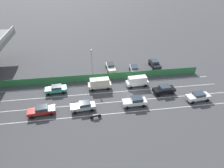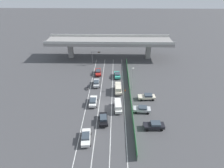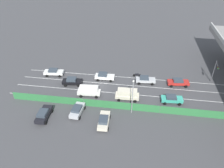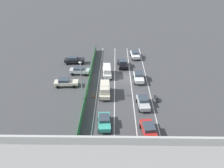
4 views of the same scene
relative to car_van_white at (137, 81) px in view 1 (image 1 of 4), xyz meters
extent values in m
plane|color=#424244|center=(-3.27, 1.04, -1.24)|extent=(300.00, 300.00, 0.00)
cube|color=silver|center=(-8.23, 7.05, -1.24)|extent=(0.14, 48.03, 0.01)
cube|color=silver|center=(-4.93, 7.05, -1.24)|extent=(0.14, 48.03, 0.01)
cube|color=silver|center=(-1.62, 7.05, -1.24)|extent=(0.14, 48.03, 0.01)
cube|color=silver|center=(1.68, 7.05, -1.24)|extent=(0.14, 48.03, 0.01)
cube|color=#2D753D|center=(3.42, 7.05, -0.41)|extent=(0.06, 44.03, 1.67)
cylinder|color=#4C514C|center=(3.42, -14.96, -0.41)|extent=(0.10, 0.10, 1.67)
cylinder|color=#4C514C|center=(3.42, -0.29, -0.41)|extent=(0.10, 0.10, 1.67)
cylinder|color=#4C514C|center=(3.42, 14.39, -0.41)|extent=(0.10, 0.10, 1.67)
cube|color=silver|center=(0.00, 0.00, -0.42)|extent=(2.02, 4.83, 0.69)
cube|color=silver|center=(0.00, 0.00, 0.44)|extent=(1.75, 3.97, 1.04)
cylinder|color=black|center=(-0.96, 1.55, -0.92)|extent=(0.26, 0.65, 0.64)
cylinder|color=black|center=(0.75, 1.66, -0.92)|extent=(0.26, 0.65, 0.64)
cylinder|color=black|center=(-0.75, -1.66, -0.92)|extent=(0.26, 0.65, 0.64)
cylinder|color=black|center=(0.96, -1.55, -0.92)|extent=(0.26, 0.65, 0.64)
cube|color=white|center=(-6.49, 2.16, -0.43)|extent=(1.87, 4.48, 0.67)
cube|color=#333D47|center=(-6.48, 1.72, 0.19)|extent=(1.61, 2.05, 0.57)
cylinder|color=black|center=(-7.41, 3.66, -0.92)|extent=(0.23, 0.64, 0.64)
cylinder|color=black|center=(-5.62, 3.69, -0.92)|extent=(0.23, 0.64, 0.64)
cylinder|color=black|center=(-7.36, 0.63, -0.92)|extent=(0.23, 0.64, 0.64)
cylinder|color=black|center=(-5.57, 0.67, -0.92)|extent=(0.23, 0.64, 0.64)
cube|color=silver|center=(-6.63, -10.22, -0.43)|extent=(2.19, 4.69, 0.67)
cube|color=#333D47|center=(-6.62, -10.33, 0.15)|extent=(1.74, 2.15, 0.49)
cylinder|color=black|center=(-7.66, -8.77, -0.92)|extent=(0.28, 0.66, 0.64)
cylinder|color=black|center=(-5.90, -8.60, -0.92)|extent=(0.28, 0.66, 0.64)
cylinder|color=black|center=(-7.37, -11.84, -0.92)|extent=(0.28, 0.66, 0.64)
cylinder|color=black|center=(-5.61, -11.68, -0.92)|extent=(0.28, 0.66, 0.64)
cube|color=teal|center=(-0.13, 16.84, -0.45)|extent=(2.04, 4.32, 0.64)
cube|color=#333D47|center=(-0.12, 16.64, 0.11)|extent=(1.68, 2.09, 0.47)
cylinder|color=black|center=(-1.11, 18.21, -0.92)|extent=(0.26, 0.65, 0.64)
cylinder|color=black|center=(0.65, 18.33, -0.92)|extent=(0.26, 0.65, 0.64)
cylinder|color=black|center=(-0.91, 15.35, -0.92)|extent=(0.26, 0.65, 0.64)
cylinder|color=black|center=(0.84, 15.48, -0.92)|extent=(0.26, 0.65, 0.64)
cube|color=black|center=(-3.40, -4.65, -0.45)|extent=(2.25, 4.56, 0.63)
cube|color=#333D47|center=(-3.39, -4.79, 0.15)|extent=(1.78, 2.20, 0.57)
cylinder|color=black|center=(-4.45, -3.26, -0.92)|extent=(0.29, 0.66, 0.64)
cylinder|color=black|center=(-2.67, -3.07, -0.92)|extent=(0.29, 0.66, 0.64)
cylinder|color=black|center=(-4.13, -6.23, -0.92)|extent=(0.29, 0.66, 0.64)
cylinder|color=black|center=(-2.35, -6.04, -0.92)|extent=(0.29, 0.66, 0.64)
cube|color=#B7BABC|center=(-6.48, 11.53, -0.45)|extent=(2.03, 4.46, 0.62)
cube|color=#333D47|center=(-6.46, 11.18, 0.13)|extent=(1.65, 2.08, 0.54)
cylinder|color=black|center=(-7.45, 12.94, -0.92)|extent=(0.27, 0.65, 0.64)
cylinder|color=black|center=(-5.75, 13.07, -0.92)|extent=(0.27, 0.65, 0.64)
cylinder|color=black|center=(-7.22, 10.00, -0.92)|extent=(0.27, 0.65, 0.64)
cylinder|color=black|center=(-5.52, 10.12, -0.92)|extent=(0.27, 0.65, 0.64)
cube|color=red|center=(-6.58, 18.73, -0.47)|extent=(2.28, 4.83, 0.58)
cube|color=#333D47|center=(-6.57, 18.61, 0.07)|extent=(1.78, 2.25, 0.52)
cylinder|color=black|center=(-7.64, 20.20, -0.92)|extent=(0.29, 0.66, 0.64)
cylinder|color=black|center=(-5.88, 20.40, -0.92)|extent=(0.29, 0.66, 0.64)
cylinder|color=black|center=(-7.29, 17.05, -0.92)|extent=(0.29, 0.66, 0.64)
cylinder|color=black|center=(-5.52, 17.25, -0.92)|extent=(0.29, 0.66, 0.64)
cube|color=beige|center=(0.13, 7.96, -0.42)|extent=(1.99, 4.81, 0.69)
cube|color=beige|center=(0.13, 7.96, 0.49)|extent=(1.74, 3.95, 1.15)
cylinder|color=black|center=(-0.84, 9.55, -0.92)|extent=(0.24, 0.65, 0.64)
cylinder|color=black|center=(1.00, 9.60, -0.92)|extent=(0.24, 0.65, 0.64)
cylinder|color=black|center=(-0.74, 6.31, -0.92)|extent=(0.24, 0.65, 0.64)
cylinder|color=black|center=(1.10, 6.37, -0.92)|extent=(0.24, 0.65, 0.64)
cylinder|color=black|center=(-9.06, 10.16, -0.94)|extent=(0.17, 0.61, 0.60)
cylinder|color=black|center=(-8.89, 8.82, -0.94)|extent=(0.17, 0.61, 0.60)
cube|color=black|center=(-8.97, 9.49, -0.66)|extent=(0.39, 0.95, 0.36)
cylinder|color=#B2B2B2|center=(-9.04, 10.05, -0.32)|extent=(0.60, 0.10, 0.03)
cube|color=black|center=(7.87, -6.51, -0.42)|extent=(4.65, 1.92, 0.69)
cube|color=#333D47|center=(8.21, -6.50, 0.19)|extent=(2.16, 1.63, 0.54)
cylinder|color=black|center=(6.34, -7.44, -0.92)|extent=(0.65, 0.24, 0.64)
cylinder|color=black|center=(6.28, -5.66, -0.92)|extent=(0.65, 0.24, 0.64)
cylinder|color=black|center=(9.46, -7.35, -0.92)|extent=(0.65, 0.24, 0.64)
cylinder|color=black|center=(9.41, -5.57, -0.92)|extent=(0.65, 0.24, 0.64)
cube|color=#B2B5B7|center=(5.90, -0.82, -0.44)|extent=(4.34, 2.03, 0.66)
cube|color=#333D47|center=(6.07, -0.83, 0.12)|extent=(2.20, 1.68, 0.46)
cylinder|color=black|center=(4.40, -1.59, -0.92)|extent=(0.65, 0.26, 0.64)
cylinder|color=black|center=(4.53, 0.16, -0.92)|extent=(0.65, 0.26, 0.64)
cylinder|color=black|center=(7.28, -1.79, -0.92)|extent=(0.65, 0.26, 0.64)
cylinder|color=black|center=(7.40, -0.04, -0.92)|extent=(0.65, 0.26, 0.64)
cube|color=beige|center=(7.82, 4.55, -0.47)|extent=(4.70, 1.98, 0.59)
cube|color=#333D47|center=(8.22, 4.57, 0.09)|extent=(2.11, 1.65, 0.53)
cylinder|color=black|center=(6.29, 3.60, -0.92)|extent=(0.65, 0.25, 0.64)
cylinder|color=black|center=(6.21, 5.36, -0.92)|extent=(0.65, 0.25, 0.64)
cylinder|color=black|center=(9.43, 3.74, -0.92)|extent=(0.65, 0.25, 0.64)
cylinder|color=black|center=(9.34, 5.51, -0.92)|extent=(0.65, 0.25, 0.64)
cylinder|color=gray|center=(4.10, 9.14, 2.21)|extent=(0.16, 0.16, 6.90)
ellipsoid|color=silver|center=(4.10, 9.14, 5.84)|extent=(0.60, 0.36, 0.28)
cone|color=orange|center=(2.19, 8.54, -0.92)|extent=(0.36, 0.36, 0.65)
cube|color=black|center=(2.19, 8.54, -1.23)|extent=(0.47, 0.47, 0.03)
camera|label=1|loc=(-35.31, 10.48, 22.11)|focal=32.45mm
camera|label=2|loc=(-0.74, -36.91, 28.68)|focal=29.77mm
camera|label=3|loc=(35.10, 10.05, 25.94)|focal=34.57mm
camera|label=4|loc=(-1.68, 45.64, 21.79)|focal=38.53mm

